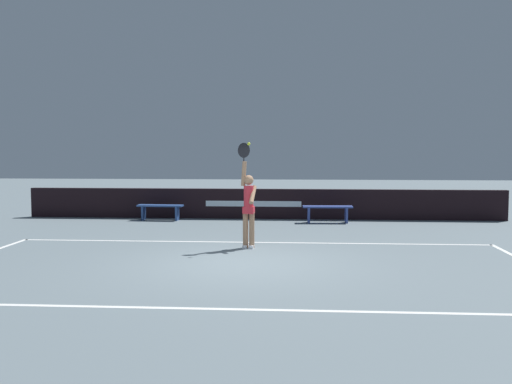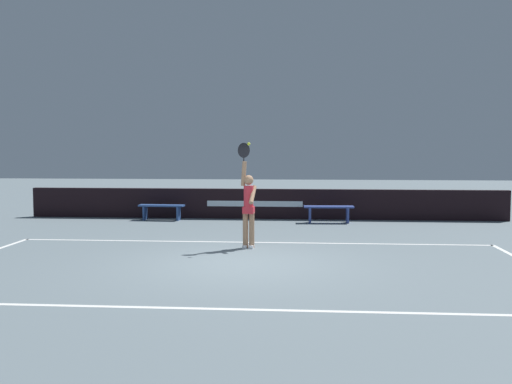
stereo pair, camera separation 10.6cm
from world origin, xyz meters
TOP-DOWN VIEW (x-y plane):
  - ground_plane at (0.00, 0.00)m, footprint 60.00×60.00m
  - court_lines at (0.00, -0.33)m, footprint 11.46×5.92m
  - back_wall at (-0.00, 7.23)m, footprint 15.32×0.22m
  - tennis_player at (-0.03, 1.77)m, footprint 0.44×0.44m
  - tennis_ball at (-0.00, 1.59)m, footprint 0.07×0.07m
  - courtside_bench_near at (2.01, 6.36)m, footprint 1.52×0.43m
  - courtside_bench_far at (-3.22, 6.62)m, footprint 1.45×0.42m

SIDE VIEW (x-z plane):
  - ground_plane at x=0.00m, z-range 0.00..0.00m
  - court_lines at x=0.00m, z-range 0.00..0.00m
  - courtside_bench_far at x=-3.22m, z-range 0.12..0.61m
  - courtside_bench_near at x=2.01m, z-range 0.13..0.65m
  - back_wall at x=0.00m, z-range 0.00..0.96m
  - tennis_player at x=-0.03m, z-range -0.21..2.20m
  - tennis_ball at x=0.00m, z-range 2.34..2.41m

